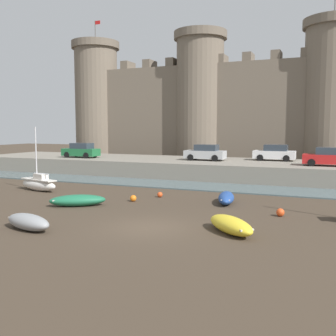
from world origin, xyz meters
TOP-DOWN VIEW (x-y plane):
  - ground_plane at (0.00, 0.00)m, footprint 160.00×160.00m
  - water_channel at (0.00, 13.94)m, footprint 80.00×4.50m
  - quay_road at (0.00, 21.19)m, footprint 59.81×10.00m
  - castle at (-0.00, 32.50)m, footprint 54.67×6.86m
  - rowboat_midflat_left at (-6.48, 3.12)m, footprint 3.60×2.92m
  - rowboat_near_channel_right at (4.01, 0.57)m, footprint 3.16×3.17m
  - sailboat_foreground_right at (-12.93, 7.03)m, footprint 4.14×1.93m
  - rowboat_midflat_centre at (1.99, 7.64)m, footprint 1.67×3.39m
  - rowboat_near_channel_left at (-5.23, -2.64)m, footprint 3.17×1.77m
  - mooring_buoy_off_centre at (5.74, 5.05)m, footprint 0.46×0.46m
  - mooring_buoy_mid_mud at (-3.94, 5.85)m, footprint 0.44×0.44m
  - mooring_buoy_near_shore at (-2.93, 8.01)m, footprint 0.38×0.38m
  - car_quay_east at (8.01, 19.43)m, footprint 4.10×1.88m
  - car_quay_west at (2.97, 23.37)m, footprint 4.10×1.88m
  - car_quay_centre_east at (-17.54, 19.34)m, footprint 4.10×1.88m
  - car_quay_centre_west at (-3.59, 20.99)m, footprint 4.10×1.88m

SIDE VIEW (x-z plane):
  - ground_plane at x=0.00m, z-range 0.00..0.00m
  - water_channel at x=0.00m, z-range 0.00..0.10m
  - mooring_buoy_near_shore at x=-2.93m, z-range 0.00..0.38m
  - mooring_buoy_mid_mud at x=-3.94m, z-range 0.00..0.44m
  - mooring_buoy_off_centre at x=5.74m, z-range 0.00..0.46m
  - rowboat_midflat_left at x=-6.48m, z-range 0.02..0.75m
  - rowboat_midflat_centre at x=1.99m, z-range 0.02..0.75m
  - rowboat_near_channel_right at x=4.01m, z-range 0.02..0.79m
  - rowboat_near_channel_left at x=-5.23m, z-range 0.02..0.79m
  - sailboat_foreground_right at x=-12.93m, z-range -1.95..3.07m
  - quay_road at x=0.00m, z-range 0.00..1.63m
  - car_quay_east at x=8.01m, z-range 1.60..3.22m
  - car_quay_west at x=2.97m, z-range 1.60..3.22m
  - car_quay_centre_east at x=-17.54m, z-range 1.60..3.22m
  - car_quay_centre_west at x=-3.59m, z-range 1.60..3.22m
  - castle at x=0.00m, z-range -2.24..18.04m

